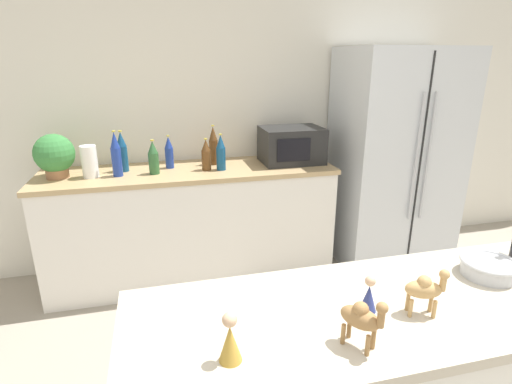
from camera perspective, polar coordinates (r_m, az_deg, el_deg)
The scene contains 18 objects.
wall_back at distance 3.38m, azimuth -4.03°, elevation 11.29°, with size 8.00×0.06×2.55m.
back_counter at distance 3.23m, azimuth -9.03°, elevation -4.44°, with size 2.21×0.63×0.90m.
refrigerator at distance 3.59m, azimuth 19.16°, elevation 4.54°, with size 0.96×0.71×1.79m.
potted_plant at distance 3.11m, azimuth -26.84°, elevation 4.75°, with size 0.27×0.27×0.31m.
paper_towel_roll at distance 3.03m, azimuth -22.70°, elevation 4.02°, with size 0.11×0.11×0.23m.
microwave at distance 3.23m, azimuth 5.08°, elevation 6.71°, with size 0.48×0.37×0.28m.
back_bottle_0 at distance 3.16m, azimuth -6.11°, elevation 6.57°, with size 0.07×0.07×0.31m.
back_bottle_1 at distance 3.00m, azimuth -5.05°, elevation 5.59°, with size 0.07×0.07×0.27m.
back_bottle_2 at distance 2.98m, azimuth -19.36°, elevation 5.05°, with size 0.07×0.07×0.33m.
back_bottle_3 at distance 2.98m, azimuth -14.44°, elevation 4.75°, with size 0.07×0.07×0.25m.
back_bottle_4 at distance 3.01m, azimuth -7.14°, elevation 5.25°, with size 0.07×0.07×0.24m.
back_bottle_5 at distance 3.11m, azimuth -12.31°, elevation 5.53°, with size 0.06×0.06×0.25m.
back_bottle_6 at distance 3.11m, azimuth -18.59°, elevation 5.43°, with size 0.08×0.08×0.30m.
fruit_bowl at distance 1.71m, azimuth 30.28°, elevation -9.24°, with size 0.20×0.20×0.06m.
camel_figurine at distance 1.36m, azimuth 23.03°, elevation -12.55°, with size 0.13×0.09×0.16m.
camel_figurine_second at distance 1.16m, azimuth 14.91°, elevation -16.93°, with size 0.11×0.13×0.16m.
wise_man_figurine_crimson at distance 1.34m, azimuth 15.82°, elevation -14.10°, with size 0.05×0.05×0.12m.
wise_man_figurine_purple at distance 1.11m, azimuth -3.72°, elevation -20.39°, with size 0.06×0.06×0.15m.
Camera 1 is at (-0.58, -0.57, 1.70)m, focal length 28.00 mm.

